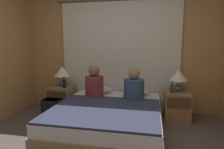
# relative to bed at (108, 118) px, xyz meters

# --- Properties ---
(wall_back) EXTENTS (3.99, 0.06, 2.50)m
(wall_back) POSITION_rel_bed_xyz_m (0.00, 1.07, 1.05)
(wall_back) COLOR tan
(wall_back) RESTS_ON ground_plane
(curtain_panel) EXTENTS (2.57, 0.02, 2.20)m
(curtain_panel) POSITION_rel_bed_xyz_m (0.00, 1.01, 0.90)
(curtain_panel) COLOR silver
(curtain_panel) RESTS_ON ground_plane
(bed) EXTENTS (1.64, 1.91, 0.40)m
(bed) POSITION_rel_bed_xyz_m (0.00, 0.00, 0.00)
(bed) COLOR #99754C
(bed) RESTS_ON ground_plane
(nightstand_left) EXTENTS (0.44, 0.47, 0.51)m
(nightstand_left) POSITION_rel_bed_xyz_m (-1.12, 0.69, 0.06)
(nightstand_left) COLOR #937047
(nightstand_left) RESTS_ON ground_plane
(nightstand_right) EXTENTS (0.44, 0.47, 0.51)m
(nightstand_right) POSITION_rel_bed_xyz_m (1.12, 0.69, 0.06)
(nightstand_right) COLOR #937047
(nightstand_right) RESTS_ON ground_plane
(lamp_left) EXTENTS (0.32, 0.32, 0.40)m
(lamp_left) POSITION_rel_bed_xyz_m (-1.12, 0.74, 0.58)
(lamp_left) COLOR slate
(lamp_left) RESTS_ON nightstand_left
(lamp_right) EXTENTS (0.32, 0.32, 0.40)m
(lamp_right) POSITION_rel_bed_xyz_m (1.12, 0.74, 0.58)
(lamp_right) COLOR slate
(lamp_right) RESTS_ON nightstand_right
(pillow_left) EXTENTS (0.49, 0.29, 0.12)m
(pillow_left) POSITION_rel_bed_xyz_m (-0.36, 0.77, 0.26)
(pillow_left) COLOR white
(pillow_left) RESTS_ON bed
(pillow_right) EXTENTS (0.49, 0.29, 0.12)m
(pillow_right) POSITION_rel_bed_xyz_m (0.36, 0.77, 0.26)
(pillow_right) COLOR white
(pillow_right) RESTS_ON bed
(blanket_on_bed) EXTENTS (1.58, 1.32, 0.03)m
(blanket_on_bed) POSITION_rel_bed_xyz_m (0.00, -0.26, 0.22)
(blanket_on_bed) COLOR #2D334C
(blanket_on_bed) RESTS_ON bed
(person_left_in_bed) EXTENTS (0.33, 0.33, 0.59)m
(person_left_in_bed) POSITION_rel_bed_xyz_m (-0.35, 0.43, 0.44)
(person_left_in_bed) COLOR brown
(person_left_in_bed) RESTS_ON bed
(person_right_in_bed) EXTENTS (0.36, 0.36, 0.56)m
(person_right_in_bed) POSITION_rel_bed_xyz_m (0.36, 0.43, 0.43)
(person_right_in_bed) COLOR #38517A
(person_right_in_bed) RESTS_ON bed
(beer_bottle_on_left_stand) EXTENTS (0.07, 0.07, 0.22)m
(beer_bottle_on_left_stand) POSITION_rel_bed_xyz_m (-1.00, 0.57, 0.39)
(beer_bottle_on_left_stand) COLOR black
(beer_bottle_on_left_stand) RESTS_ON nightstand_left
(beer_bottle_on_right_stand) EXTENTS (0.06, 0.06, 0.21)m
(beer_bottle_on_right_stand) POSITION_rel_bed_xyz_m (1.00, 0.57, 0.39)
(beer_bottle_on_right_stand) COLOR #513819
(beer_bottle_on_right_stand) RESTS_ON nightstand_right
(backpack_on_floor) EXTENTS (0.32, 0.26, 0.37)m
(backpack_on_floor) POSITION_rel_bed_xyz_m (-1.10, 0.24, 0.01)
(backpack_on_floor) COLOR black
(backpack_on_floor) RESTS_ON ground_plane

